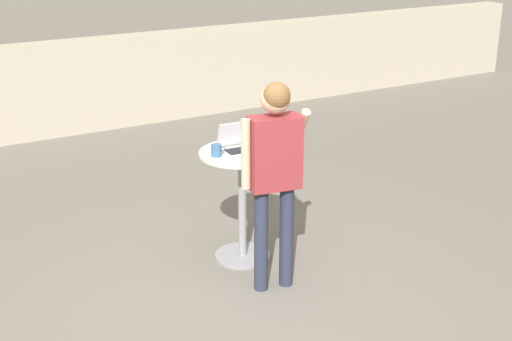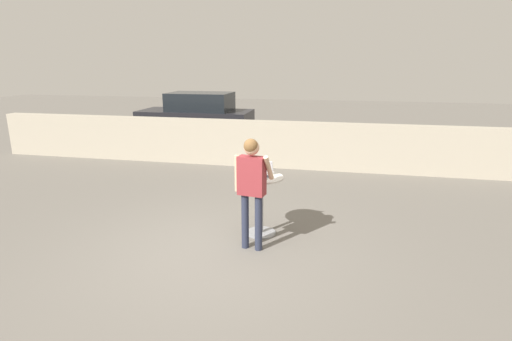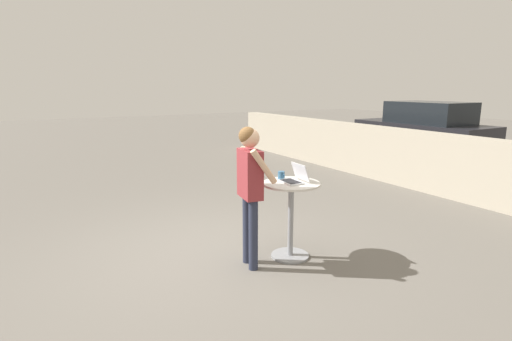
{
  "view_description": "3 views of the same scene",
  "coord_description": "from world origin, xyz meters",
  "px_view_note": "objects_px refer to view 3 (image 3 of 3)",
  "views": [
    {
      "loc": [
        -2.09,
        -4.01,
        2.88
      ],
      "look_at": [
        0.36,
        0.31,
        1.02
      ],
      "focal_mm": 50.0,
      "sensor_mm": 36.0,
      "label": 1
    },
    {
      "loc": [
        1.72,
        -5.06,
        2.71
      ],
      "look_at": [
        0.57,
        0.3,
        1.22
      ],
      "focal_mm": 28.0,
      "sensor_mm": 36.0,
      "label": 2
    },
    {
      "loc": [
        4.43,
        -1.89,
        2.13
      ],
      "look_at": [
        0.41,
        0.43,
        1.14
      ],
      "focal_mm": 28.0,
      "sensor_mm": 36.0,
      "label": 3
    }
  ],
  "objects_px": {
    "standing_person": "(250,180)",
    "parked_car_near_street": "(424,131)",
    "cafe_table": "(291,209)",
    "laptop": "(295,178)",
    "coffee_mug": "(281,175)"
  },
  "relations": [
    {
      "from": "standing_person",
      "to": "parked_car_near_street",
      "type": "distance_m",
      "value": 8.83
    },
    {
      "from": "cafe_table",
      "to": "laptop",
      "type": "distance_m",
      "value": 0.4
    },
    {
      "from": "coffee_mug",
      "to": "standing_person",
      "type": "relative_size",
      "value": 0.07
    },
    {
      "from": "cafe_table",
      "to": "laptop",
      "type": "bearing_deg",
      "value": 86.31
    },
    {
      "from": "coffee_mug",
      "to": "parked_car_near_street",
      "type": "relative_size",
      "value": 0.03
    },
    {
      "from": "laptop",
      "to": "parked_car_near_street",
      "type": "bearing_deg",
      "value": 117.29
    },
    {
      "from": "laptop",
      "to": "coffee_mug",
      "type": "distance_m",
      "value": 0.24
    },
    {
      "from": "coffee_mug",
      "to": "laptop",
      "type": "bearing_deg",
      "value": 9.41
    },
    {
      "from": "cafe_table",
      "to": "standing_person",
      "type": "relative_size",
      "value": 0.58
    },
    {
      "from": "cafe_table",
      "to": "coffee_mug",
      "type": "bearing_deg",
      "value": 178.8
    },
    {
      "from": "laptop",
      "to": "parked_car_near_street",
      "type": "height_order",
      "value": "parked_car_near_street"
    },
    {
      "from": "coffee_mug",
      "to": "standing_person",
      "type": "xyz_separation_m",
      "value": [
        0.2,
        -0.57,
        0.05
      ]
    },
    {
      "from": "parked_car_near_street",
      "to": "coffee_mug",
      "type": "bearing_deg",
      "value": -64.28
    },
    {
      "from": "standing_person",
      "to": "parked_car_near_street",
      "type": "xyz_separation_m",
      "value": [
        -3.77,
        7.98,
        -0.22
      ]
    },
    {
      "from": "parked_car_near_street",
      "to": "standing_person",
      "type": "bearing_deg",
      "value": -64.7
    }
  ]
}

